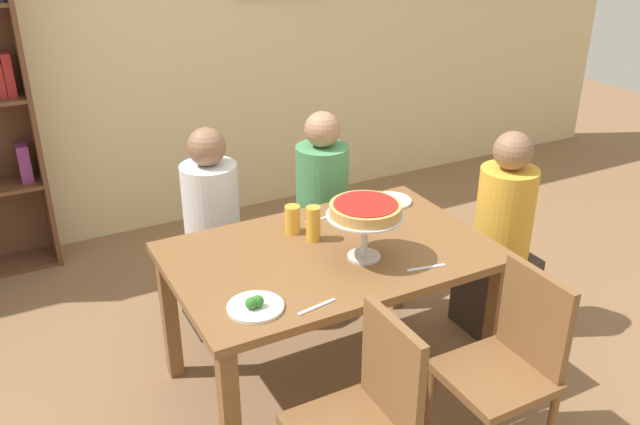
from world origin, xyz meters
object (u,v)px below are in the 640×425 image
salad_plate_near_diner (388,200)px  water_glass_clear_near (352,203)px  chair_near_right (509,361)px  cutlery_knife_near (321,219)px  cutlery_fork_near (426,268)px  diner_far_left (214,243)px  cutlery_fork_far (317,307)px  beer_glass_amber_short (313,224)px  chair_near_left (365,416)px  diner_far_right (322,221)px  diner_head_east (500,248)px  salad_plate_far_diner (255,305)px  beer_glass_amber_tall (293,219)px  deep_dish_pizza_stand (365,213)px  dining_table (330,268)px

salad_plate_near_diner → water_glass_clear_near: water_glass_clear_near is taller
chair_near_right → cutlery_knife_near: chair_near_right is taller
cutlery_fork_near → diner_far_left: bearing=128.9°
cutlery_fork_far → beer_glass_amber_short: bearing=54.4°
diner_far_left → chair_near_left: size_ratio=1.32×
diner_far_right → salad_plate_near_diner: diner_far_right is taller
diner_head_east → beer_glass_amber_short: (-1.06, 0.14, 0.33)m
salad_plate_far_diner → cutlery_knife_near: 0.85m
diner_far_left → beer_glass_amber_short: bearing=24.0°
water_glass_clear_near → beer_glass_amber_tall: bearing=-168.5°
diner_far_left → cutlery_fork_near: diner_far_left is taller
diner_far_right → deep_dish_pizza_stand: diner_far_right is taller
dining_table → cutlery_fork_far: bearing=-125.2°
diner_head_east → salad_plate_far_diner: bearing=10.1°
salad_plate_near_diner → diner_head_east: bearing=-33.3°
salad_plate_near_diner → dining_table: bearing=-148.5°
dining_table → beer_glass_amber_short: bearing=98.4°
dining_table → beer_glass_amber_tall: (-0.07, 0.25, 0.16)m
chair_near_right → water_glass_clear_near: 1.13m
salad_plate_near_diner → cutlery_knife_near: (-0.41, -0.02, -0.01)m
chair_near_left → cutlery_knife_near: 1.17m
salad_plate_near_diner → cutlery_fork_far: salad_plate_near_diner is taller
beer_glass_amber_tall → cutlery_fork_near: beer_glass_amber_tall is taller
water_glass_clear_near → cutlery_knife_near: size_ratio=0.50×
water_glass_clear_near → cutlery_fork_near: water_glass_clear_near is taller
dining_table → chair_near_left: chair_near_left is taller
beer_glass_amber_short → water_glass_clear_near: bearing=30.5°
cutlery_fork_near → cutlery_knife_near: bearing=115.6°
cutlery_knife_near → cutlery_fork_far: size_ratio=1.00×
chair_near_left → salad_plate_near_diner: 1.37m
beer_glass_amber_short → cutlery_knife_near: 0.24m
diner_head_east → deep_dish_pizza_stand: diner_head_east is taller
salad_plate_far_diner → beer_glass_amber_short: bearing=41.3°
dining_table → deep_dish_pizza_stand: (0.10, -0.13, 0.32)m
dining_table → diner_far_right: diner_far_right is taller
dining_table → beer_glass_amber_short: (-0.02, 0.13, 0.18)m
beer_glass_amber_tall → water_glass_clear_near: 0.38m
cutlery_knife_near → salad_plate_near_diner: bearing=-178.2°
diner_head_east → salad_plate_near_diner: (-0.51, 0.34, 0.26)m
dining_table → diner_head_east: diner_head_east is taller
chair_near_right → deep_dish_pizza_stand: (-0.32, 0.63, 0.48)m
deep_dish_pizza_stand → water_glass_clear_near: size_ratio=3.81×
diner_head_east → chair_near_right: bearing=50.5°
salad_plate_far_diner → beer_glass_amber_short: 0.63m
water_glass_clear_near → cutlery_knife_near: bearing=-175.9°
diner_head_east → chair_near_left: diner_head_east is taller
diner_far_right → diner_head_east: bearing=42.4°
diner_far_right → beer_glass_amber_short: size_ratio=6.83×
water_glass_clear_near → cutlery_knife_near: water_glass_clear_near is taller
deep_dish_pizza_stand → salad_plate_far_diner: bearing=-165.5°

